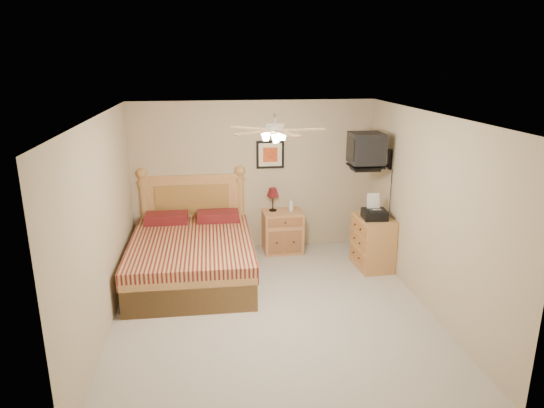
% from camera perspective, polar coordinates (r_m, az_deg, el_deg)
% --- Properties ---
extents(floor, '(4.50, 4.50, 0.00)m').
position_cam_1_polar(floor, '(6.42, 0.02, -12.39)').
color(floor, '#A49E94').
rests_on(floor, ground).
extents(ceiling, '(4.00, 4.50, 0.04)m').
position_cam_1_polar(ceiling, '(5.65, 0.03, 10.38)').
color(ceiling, white).
rests_on(ceiling, ground).
extents(wall_back, '(4.00, 0.04, 2.50)m').
position_cam_1_polar(wall_back, '(8.07, -2.14, 3.23)').
color(wall_back, tan).
rests_on(wall_back, ground).
extents(wall_front, '(4.00, 0.04, 2.50)m').
position_cam_1_polar(wall_front, '(3.88, 4.62, -12.13)').
color(wall_front, tan).
rests_on(wall_front, ground).
extents(wall_left, '(0.04, 4.50, 2.50)m').
position_cam_1_polar(wall_left, '(6.00, -19.28, -2.45)').
color(wall_left, tan).
rests_on(wall_left, ground).
extents(wall_right, '(0.04, 4.50, 2.50)m').
position_cam_1_polar(wall_right, '(6.49, 17.82, -0.91)').
color(wall_right, tan).
rests_on(wall_right, ground).
extents(bed, '(1.73, 2.26, 1.46)m').
position_cam_1_polar(bed, '(7.10, -9.54, -3.25)').
color(bed, '#B07249').
rests_on(bed, ground).
extents(nightstand, '(0.65, 0.50, 0.70)m').
position_cam_1_polar(nightstand, '(8.15, 1.25, -3.24)').
color(nightstand, '#B47146').
rests_on(nightstand, ground).
extents(table_lamp, '(0.28, 0.28, 0.39)m').
position_cam_1_polar(table_lamp, '(8.04, 0.10, 0.56)').
color(table_lamp, maroon).
rests_on(table_lamp, nightstand).
extents(lotion_bottle, '(0.09, 0.09, 0.22)m').
position_cam_1_polar(lotion_bottle, '(8.05, 2.29, -0.08)').
color(lotion_bottle, white).
rests_on(lotion_bottle, nightstand).
extents(framed_picture, '(0.46, 0.04, 0.46)m').
position_cam_1_polar(framed_picture, '(8.01, -0.22, 5.84)').
color(framed_picture, black).
rests_on(framed_picture, wall_back).
extents(dresser, '(0.52, 0.72, 0.82)m').
position_cam_1_polar(dresser, '(7.67, 11.78, -4.41)').
color(dresser, '#BA7640').
rests_on(dresser, ground).
extents(fax_machine, '(0.37, 0.39, 0.37)m').
position_cam_1_polar(fax_machine, '(7.39, 12.02, -0.36)').
color(fax_machine, black).
rests_on(fax_machine, dresser).
extents(magazine_lower, '(0.25, 0.28, 0.02)m').
position_cam_1_polar(magazine_lower, '(7.71, 10.93, -0.93)').
color(magazine_lower, '#AEA68D').
rests_on(magazine_lower, dresser).
extents(magazine_upper, '(0.28, 0.32, 0.02)m').
position_cam_1_polar(magazine_upper, '(7.70, 10.87, -0.76)').
color(magazine_upper, gray).
rests_on(magazine_upper, magazine_lower).
extents(wall_tv, '(0.56, 0.46, 0.58)m').
position_cam_1_polar(wall_tv, '(7.46, 12.11, 6.17)').
color(wall_tv, black).
rests_on(wall_tv, wall_right).
extents(ceiling_fan, '(1.14, 1.14, 0.28)m').
position_cam_1_polar(ceiling_fan, '(5.47, 0.31, 8.70)').
color(ceiling_fan, silver).
rests_on(ceiling_fan, ceiling).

